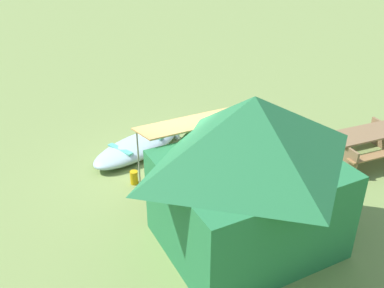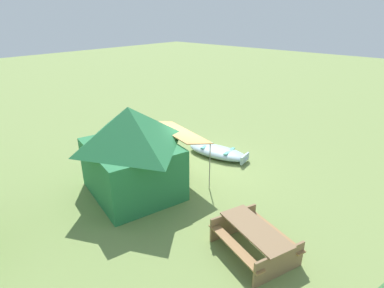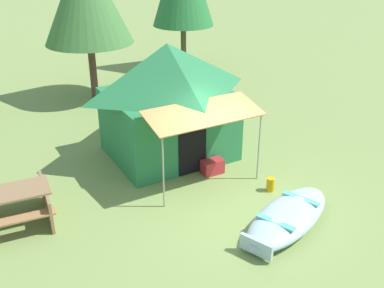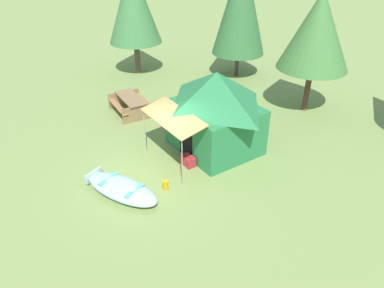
{
  "view_description": "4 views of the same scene",
  "coord_description": "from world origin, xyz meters",
  "px_view_note": "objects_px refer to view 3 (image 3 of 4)",
  "views": [
    {
      "loc": [
        5.43,
        6.84,
        5.63
      ],
      "look_at": [
        0.1,
        0.8,
        1.27
      ],
      "focal_mm": 40.25,
      "sensor_mm": 36.0,
      "label": 1
    },
    {
      "loc": [
        -7.31,
        8.35,
        5.73
      ],
      "look_at": [
        0.09,
        0.04,
        1.03
      ],
      "focal_mm": 29.52,
      "sensor_mm": 36.0,
      "label": 2
    },
    {
      "loc": [
        -6.68,
        -5.68,
        5.52
      ],
      "look_at": [
        -0.2,
        1.15,
        1.01
      ],
      "focal_mm": 41.96,
      "sensor_mm": 36.0,
      "label": 3
    },
    {
      "loc": [
        7.89,
        -7.08,
        7.54
      ],
      "look_at": [
        0.78,
        0.96,
        1.06
      ],
      "focal_mm": 35.1,
      "sensor_mm": 36.0,
      "label": 4
    }
  ],
  "objects_px": {
    "picnic_table": "(0,205)",
    "fuel_can": "(270,184)",
    "cooler_box": "(212,167)",
    "canvas_cabin_tent": "(168,99)",
    "beached_rowboat": "(288,217)"
  },
  "relations": [
    {
      "from": "picnic_table",
      "to": "fuel_can",
      "type": "distance_m",
      "value": 5.88
    },
    {
      "from": "picnic_table",
      "to": "cooler_box",
      "type": "bearing_deg",
      "value": -16.81
    },
    {
      "from": "picnic_table",
      "to": "fuel_can",
      "type": "bearing_deg",
      "value": -30.01
    },
    {
      "from": "cooler_box",
      "to": "fuel_can",
      "type": "relative_size",
      "value": 1.64
    },
    {
      "from": "picnic_table",
      "to": "fuel_can",
      "type": "height_order",
      "value": "picnic_table"
    },
    {
      "from": "canvas_cabin_tent",
      "to": "picnic_table",
      "type": "bearing_deg",
      "value": -178.31
    },
    {
      "from": "cooler_box",
      "to": "fuel_can",
      "type": "bearing_deg",
      "value": -75.98
    },
    {
      "from": "canvas_cabin_tent",
      "to": "picnic_table",
      "type": "height_order",
      "value": "canvas_cabin_tent"
    },
    {
      "from": "canvas_cabin_tent",
      "to": "picnic_table",
      "type": "xyz_separation_m",
      "value": [
        -4.64,
        -0.14,
        -1.08
      ]
    },
    {
      "from": "canvas_cabin_tent",
      "to": "cooler_box",
      "type": "relative_size",
      "value": 8.06
    },
    {
      "from": "beached_rowboat",
      "to": "canvas_cabin_tent",
      "type": "height_order",
      "value": "canvas_cabin_tent"
    },
    {
      "from": "beached_rowboat",
      "to": "cooler_box",
      "type": "xyz_separation_m",
      "value": [
        0.48,
        2.61,
        -0.04
      ]
    },
    {
      "from": "canvas_cabin_tent",
      "to": "cooler_box",
      "type": "xyz_separation_m",
      "value": [
        0.07,
        -1.56,
        -1.38
      ]
    },
    {
      "from": "cooler_box",
      "to": "fuel_can",
      "type": "xyz_separation_m",
      "value": [
        0.38,
        -1.51,
        -0.02
      ]
    },
    {
      "from": "cooler_box",
      "to": "beached_rowboat",
      "type": "bearing_deg",
      "value": -100.45
    }
  ]
}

